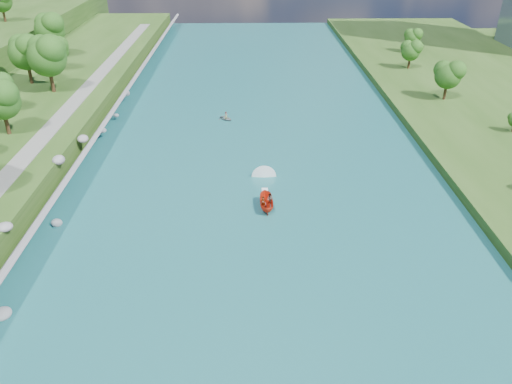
{
  "coord_description": "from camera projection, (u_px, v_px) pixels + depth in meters",
  "views": [
    {
      "loc": [
        -0.87,
        -41.7,
        33.66
      ],
      "look_at": [
        0.15,
        14.01,
        2.5
      ],
      "focal_mm": 35.0,
      "sensor_mm": 36.0,
      "label": 1
    }
  ],
  "objects": [
    {
      "name": "motorboat",
      "position": [
        266.0,
        199.0,
        65.63
      ],
      "size": [
        3.6,
        19.13,
        1.95
      ],
      "rotation": [
        0.0,
        0.0,
        3.19
      ],
      "color": "red",
      "rests_on": "river_water"
    },
    {
      "name": "raft",
      "position": [
        226.0,
        118.0,
        92.75
      ],
      "size": [
        3.45,
        3.47,
        1.53
      ],
      "rotation": [
        0.0,
        0.0,
        0.76
      ],
      "color": "gray",
      "rests_on": "river_water"
    },
    {
      "name": "riverside_path",
      "position": [
        16.0,
        166.0,
        68.04
      ],
      "size": [
        3.0,
        200.0,
        0.1
      ],
      "primitive_type": "cube",
      "color": "gray",
      "rests_on": "berm_west"
    },
    {
      "name": "ground",
      "position": [
        257.0,
        277.0,
        52.84
      ],
      "size": [
        260.0,
        260.0,
        0.0
      ],
      "primitive_type": "plane",
      "color": "#2D5119",
      "rests_on": "ground"
    },
    {
      "name": "river_water",
      "position": [
        254.0,
        186.0,
        70.27
      ],
      "size": [
        55.0,
        240.0,
        0.1
      ],
      "primitive_type": "cube",
      "color": "#1B6267",
      "rests_on": "ground"
    },
    {
      "name": "riprap_bank",
      "position": [
        66.0,
        179.0,
        68.54
      ],
      "size": [
        4.93,
        236.0,
        4.44
      ],
      "color": "slate",
      "rests_on": "ground"
    }
  ]
}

